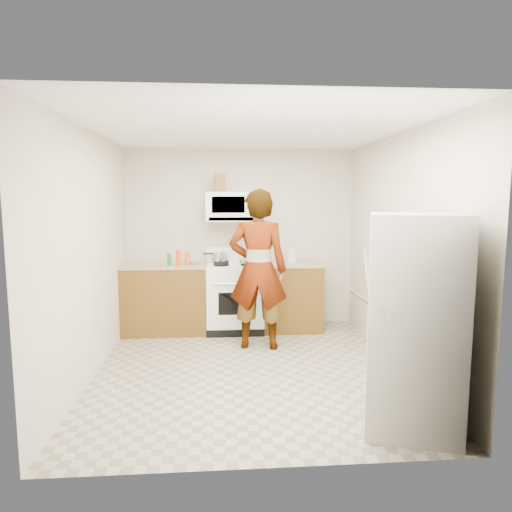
{
  "coord_description": "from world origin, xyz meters",
  "views": [
    {
      "loc": [
        -0.29,
        -4.66,
        1.82
      ],
      "look_at": [
        0.12,
        0.55,
        1.15
      ],
      "focal_mm": 32.0,
      "sensor_mm": 36.0,
      "label": 1
    }
  ],
  "objects": [
    {
      "name": "microwave",
      "position": [
        -0.1,
        1.61,
        1.7
      ],
      "size": [
        0.76,
        0.38,
        0.4
      ],
      "primitive_type": "cube",
      "color": "white",
      "rests_on": "back_wall"
    },
    {
      "name": "broom",
      "position": [
        1.55,
        0.76,
        0.61
      ],
      "size": [
        0.24,
        0.15,
        1.2
      ],
      "primitive_type": "cylinder",
      "rotation": [
        0.14,
        -0.14,
        -0.27
      ],
      "color": "white",
      "rests_on": "floor"
    },
    {
      "name": "kettle",
      "position": [
        0.71,
        1.61,
        1.02
      ],
      "size": [
        0.16,
        0.16,
        0.16
      ],
      "primitive_type": "cylinder",
      "rotation": [
        0.0,
        0.0,
        0.17
      ],
      "color": "silver",
      "rests_on": "counter_right"
    },
    {
      "name": "back_wall",
      "position": [
        0.0,
        1.79,
        1.25
      ],
      "size": [
        3.2,
        0.02,
        2.5
      ],
      "primitive_type": "cube",
      "color": "beige",
      "rests_on": "floor"
    },
    {
      "name": "cabinet_right",
      "position": [
        0.68,
        1.49,
        0.45
      ],
      "size": [
        0.8,
        0.62,
        0.9
      ],
      "primitive_type": "cube",
      "color": "brown",
      "rests_on": "floor"
    },
    {
      "name": "gas_range",
      "position": [
        -0.1,
        1.48,
        0.49
      ],
      "size": [
        0.76,
        0.65,
        1.13
      ],
      "color": "white",
      "rests_on": "floor"
    },
    {
      "name": "person",
      "position": [
        0.16,
        0.73,
        0.96
      ],
      "size": [
        0.77,
        0.57,
        1.93
      ],
      "primitive_type": "imported",
      "rotation": [
        0.0,
        0.0,
        2.98
      ],
      "color": "tan",
      "rests_on": "floor"
    },
    {
      "name": "jug",
      "position": [
        -0.29,
        1.56,
        2.02
      ],
      "size": [
        0.15,
        0.15,
        0.24
      ],
      "primitive_type": "cube",
      "rotation": [
        0.0,
        0.0,
        0.08
      ],
      "color": "brown",
      "rests_on": "microwave"
    },
    {
      "name": "pot_lid",
      "position": [
        -0.69,
        1.46,
        0.94
      ],
      "size": [
        0.27,
        0.27,
        0.01
      ],
      "primitive_type": "cylinder",
      "rotation": [
        0.0,
        0.0,
        -0.2
      ],
      "color": "white",
      "rests_on": "counter_left"
    },
    {
      "name": "cabinet_left",
      "position": [
        -1.04,
        1.49,
        0.45
      ],
      "size": [
        1.12,
        0.62,
        0.9
      ],
      "primitive_type": "cube",
      "color": "brown",
      "rests_on": "floor"
    },
    {
      "name": "floor",
      "position": [
        0.0,
        0.0,
        0.0
      ],
      "size": [
        3.6,
        3.6,
        0.0
      ],
      "primitive_type": "plane",
      "color": "gray",
      "rests_on": "ground"
    },
    {
      "name": "right_wall",
      "position": [
        1.59,
        0.0,
        1.25
      ],
      "size": [
        0.02,
        3.6,
        2.5
      ],
      "primitive_type": "cube",
      "color": "beige",
      "rests_on": "floor"
    },
    {
      "name": "counter_right",
      "position": [
        0.68,
        1.49,
        0.92
      ],
      "size": [
        0.82,
        0.64,
        0.03
      ],
      "primitive_type": "cube",
      "color": "#A1846C",
      "rests_on": "cabinet_right"
    },
    {
      "name": "bottle_spray",
      "position": [
        -0.83,
        1.25,
        1.04
      ],
      "size": [
        0.08,
        0.08,
        0.21
      ],
      "primitive_type": "cylinder",
      "rotation": [
        0.0,
        0.0,
        0.33
      ],
      "color": "#E03F10",
      "rests_on": "counter_left"
    },
    {
      "name": "saucepan",
      "position": [
        -0.3,
        1.63,
        1.01
      ],
      "size": [
        0.24,
        0.24,
        0.12
      ],
      "primitive_type": "cylinder",
      "rotation": [
        0.0,
        0.0,
        -0.13
      ],
      "color": "silver",
      "rests_on": "gas_range"
    },
    {
      "name": "bottle_hot_sauce",
      "position": [
        -0.73,
        1.35,
        1.03
      ],
      "size": [
        0.08,
        0.08,
        0.18
      ],
      "primitive_type": "cylinder",
      "rotation": [
        0.0,
        0.0,
        0.36
      ],
      "color": "#CC5416",
      "rests_on": "counter_left"
    },
    {
      "name": "counter_left",
      "position": [
        -1.04,
        1.49,
        0.92
      ],
      "size": [
        1.14,
        0.64,
        0.03
      ],
      "primitive_type": "cube",
      "color": "#A1846C",
      "rests_on": "cabinet_left"
    },
    {
      "name": "tray",
      "position": [
        0.11,
        1.38,
        0.96
      ],
      "size": [
        0.25,
        0.16,
        0.05
      ],
      "primitive_type": "cube",
      "rotation": [
        0.0,
        0.0,
        0.01
      ],
      "color": "white",
      "rests_on": "gas_range"
    },
    {
      "name": "fridge",
      "position": [
        1.21,
        -1.31,
        0.85
      ],
      "size": [
        0.88,
        0.88,
        1.7
      ],
      "primitive_type": "cube",
      "rotation": [
        0.0,
        0.0,
        -0.32
      ],
      "color": "silver",
      "rests_on": "floor"
    },
    {
      "name": "bottle_green_cap",
      "position": [
        -0.96,
        1.3,
        1.02
      ],
      "size": [
        0.06,
        0.06,
        0.17
      ],
      "primitive_type": "cylinder",
      "rotation": [
        0.0,
        0.0,
        -0.08
      ],
      "color": "#177E1D",
      "rests_on": "counter_left"
    }
  ]
}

